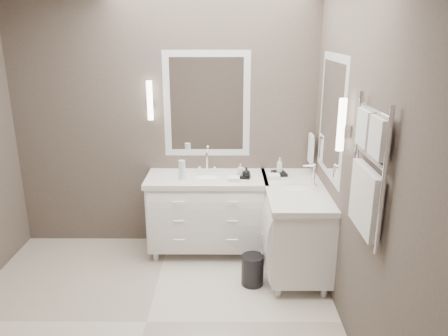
{
  "coord_description": "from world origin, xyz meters",
  "views": [
    {
      "loc": [
        0.65,
        -3.03,
        2.28
      ],
      "look_at": [
        0.63,
        0.7,
        1.11
      ],
      "focal_mm": 35.0,
      "sensor_mm": 36.0,
      "label": 1
    }
  ],
  "objects_px": {
    "vanity_right": "(294,222)",
    "towel_ladder": "(367,177)",
    "waste_bin": "(252,270)",
    "vanity_back": "(207,209)"
  },
  "relations": [
    {
      "from": "vanity_right",
      "to": "towel_ladder",
      "type": "height_order",
      "value": "towel_ladder"
    },
    {
      "from": "towel_ladder",
      "to": "waste_bin",
      "type": "xyz_separation_m",
      "value": [
        -0.65,
        0.97,
        -1.25
      ]
    },
    {
      "from": "towel_ladder",
      "to": "waste_bin",
      "type": "height_order",
      "value": "towel_ladder"
    },
    {
      "from": "waste_bin",
      "to": "vanity_right",
      "type": "bearing_deg",
      "value": 37.78
    },
    {
      "from": "vanity_right",
      "to": "waste_bin",
      "type": "height_order",
      "value": "vanity_right"
    },
    {
      "from": "vanity_right",
      "to": "waste_bin",
      "type": "xyz_separation_m",
      "value": [
        -0.43,
        -0.33,
        -0.34
      ]
    },
    {
      "from": "towel_ladder",
      "to": "vanity_right",
      "type": "bearing_deg",
      "value": 99.84
    },
    {
      "from": "vanity_back",
      "to": "waste_bin",
      "type": "distance_m",
      "value": 0.86
    },
    {
      "from": "vanity_back",
      "to": "towel_ladder",
      "type": "distance_m",
      "value": 2.16
    },
    {
      "from": "vanity_back",
      "to": "towel_ladder",
      "type": "bearing_deg",
      "value": -55.9
    }
  ]
}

